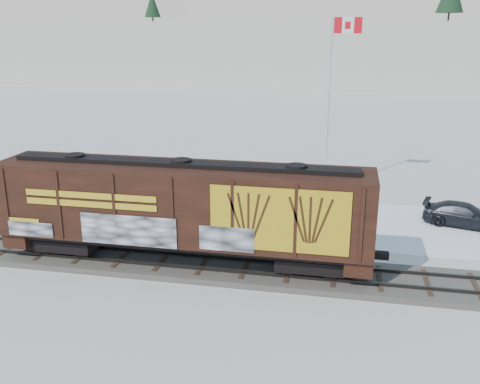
% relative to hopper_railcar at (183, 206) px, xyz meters
% --- Properties ---
extents(ground, '(500.00, 500.00, 0.00)m').
position_rel_hopper_railcar_xyz_m(ground, '(2.93, 0.01, -3.04)').
color(ground, white).
rests_on(ground, ground).
extents(rail_track, '(50.00, 3.40, 0.43)m').
position_rel_hopper_railcar_xyz_m(rail_track, '(2.93, 0.01, -2.89)').
color(rail_track, '#59544C').
rests_on(rail_track, ground).
extents(parking_strip, '(40.00, 8.00, 0.03)m').
position_rel_hopper_railcar_xyz_m(parking_strip, '(2.93, 7.51, -3.02)').
color(parking_strip, white).
rests_on(parking_strip, ground).
extents(hillside, '(360.00, 110.00, 93.00)m').
position_rel_hopper_railcar_xyz_m(hillside, '(2.88, 139.80, 11.34)').
color(hillside, white).
rests_on(hillside, ground).
extents(hopper_railcar, '(17.10, 3.06, 4.71)m').
position_rel_hopper_railcar_xyz_m(hopper_railcar, '(0.00, 0.00, 0.00)').
color(hopper_railcar, black).
rests_on(hopper_railcar, rail_track).
extents(flagpole, '(2.30, 0.90, 11.70)m').
position_rel_hopper_railcar_xyz_m(flagpole, '(6.00, 13.94, 1.30)').
color(flagpole, silver).
rests_on(flagpole, ground).
extents(car_silver, '(4.24, 2.85, 1.34)m').
position_rel_hopper_railcar_xyz_m(car_silver, '(0.97, 6.51, -2.34)').
color(car_silver, silver).
rests_on(car_silver, parking_strip).
extents(car_white, '(4.25, 1.99, 1.35)m').
position_rel_hopper_railcar_xyz_m(car_white, '(-0.08, 7.42, -2.33)').
color(car_white, silver).
rests_on(car_white, parking_strip).
extents(car_dark, '(4.83, 2.95, 1.31)m').
position_rel_hopper_railcar_xyz_m(car_dark, '(13.99, 8.38, -2.35)').
color(car_dark, black).
rests_on(car_dark, parking_strip).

